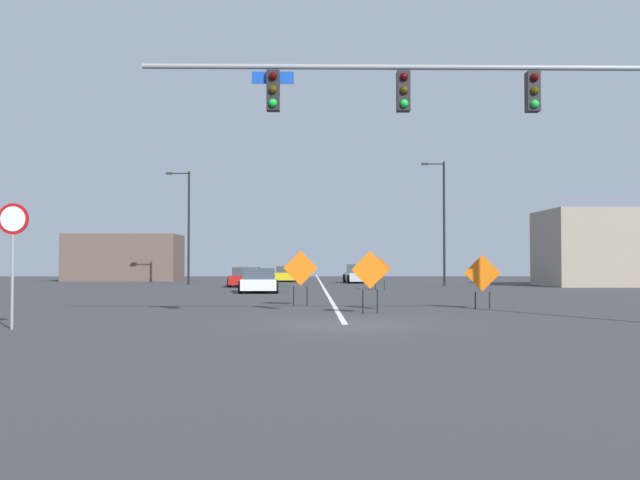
# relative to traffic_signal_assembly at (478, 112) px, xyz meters

# --- Properties ---
(ground) EXTENTS (126.67, 126.67, 0.00)m
(ground) POSITION_rel_traffic_signal_assembly_xyz_m (-3.50, 0.02, -5.58)
(ground) COLOR #38383A
(road_centre_stripe) EXTENTS (0.16, 70.37, 0.01)m
(road_centre_stripe) POSITION_rel_traffic_signal_assembly_xyz_m (-3.50, 35.20, -5.57)
(road_centre_stripe) COLOR white
(road_centre_stripe) RESTS_ON ground
(traffic_signal_assembly) EXTENTS (13.77, 0.44, 7.41)m
(traffic_signal_assembly) POSITION_rel_traffic_signal_assembly_xyz_m (0.00, 0.00, 0.00)
(traffic_signal_assembly) COLOR gray
(traffic_signal_assembly) RESTS_ON ground
(stop_sign) EXTENTS (0.76, 0.07, 3.05)m
(stop_sign) POSITION_rel_traffic_signal_assembly_xyz_m (-11.62, -1.20, -3.44)
(stop_sign) COLOR gray
(stop_sign) RESTS_ON ground
(street_lamp_near_right) EXTENTS (1.74, 0.24, 8.14)m
(street_lamp_near_right) POSITION_rel_traffic_signal_assembly_xyz_m (-13.16, 33.37, -1.11)
(street_lamp_near_right) COLOR black
(street_lamp_near_right) RESTS_ON ground
(street_lamp_far_left) EXTENTS (1.60, 0.24, 8.44)m
(street_lamp_far_left) POSITION_rel_traffic_signal_assembly_xyz_m (4.66, 30.31, -0.96)
(street_lamp_far_left) COLOR black
(street_lamp_far_left) RESTS_ON ground
(construction_sign_left_shoulder) EXTENTS (1.28, 0.25, 1.88)m
(construction_sign_left_shoulder) POSITION_rel_traffic_signal_assembly_xyz_m (-0.30, 23.37, -4.42)
(construction_sign_left_shoulder) COLOR orange
(construction_sign_left_shoulder) RESTS_ON ground
(construction_sign_right_shoulder) EXTENTS (1.29, 0.34, 2.06)m
(construction_sign_right_shoulder) POSITION_rel_traffic_signal_assembly_xyz_m (-4.75, 8.29, -4.28)
(construction_sign_right_shoulder) COLOR orange
(construction_sign_right_shoulder) RESTS_ON ground
(construction_sign_median_near) EXTENTS (1.26, 0.13, 1.88)m
(construction_sign_median_near) POSITION_rel_traffic_signal_assembly_xyz_m (1.58, 6.25, -4.41)
(construction_sign_median_near) COLOR orange
(construction_sign_median_near) RESTS_ON ground
(construction_sign_right_lane) EXTENTS (1.19, 0.13, 1.98)m
(construction_sign_right_lane) POSITION_rel_traffic_signal_assembly_xyz_m (-2.51, 3.96, -4.32)
(construction_sign_right_lane) COLOR orange
(construction_sign_right_lane) RESTS_ON ground
(car_red_approaching) EXTENTS (2.10, 4.62, 1.28)m
(car_red_approaching) POSITION_rel_traffic_signal_assembly_xyz_m (-8.57, 29.43, -4.96)
(car_red_approaching) COLOR red
(car_red_approaching) RESTS_ON ground
(car_silver_far) EXTENTS (2.25, 4.24, 1.44)m
(car_silver_far) POSITION_rel_traffic_signal_assembly_xyz_m (-0.58, 37.48, -4.92)
(car_silver_far) COLOR #B7BABF
(car_silver_far) RESTS_ON ground
(car_white_distant) EXTENTS (2.24, 4.06, 1.30)m
(car_white_distant) POSITION_rel_traffic_signal_assembly_xyz_m (-7.10, 20.04, -4.96)
(car_white_distant) COLOR white
(car_white_distant) RESTS_ON ground
(car_yellow_passing) EXTENTS (1.98, 3.99, 1.27)m
(car_yellow_passing) POSITION_rel_traffic_signal_assembly_xyz_m (-6.28, 41.51, -4.96)
(car_yellow_passing) COLOR gold
(car_yellow_passing) RESTS_ON ground
(roadside_building_west) EXTENTS (9.37, 5.48, 3.96)m
(roadside_building_west) POSITION_rel_traffic_signal_assembly_xyz_m (-20.25, 43.89, -3.60)
(roadside_building_west) COLOR brown
(roadside_building_west) RESTS_ON ground
(roadside_building_east) EXTENTS (9.77, 6.54, 5.14)m
(roadside_building_east) POSITION_rel_traffic_signal_assembly_xyz_m (16.43, 30.15, -3.01)
(roadside_building_east) COLOR gray
(roadside_building_east) RESTS_ON ground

